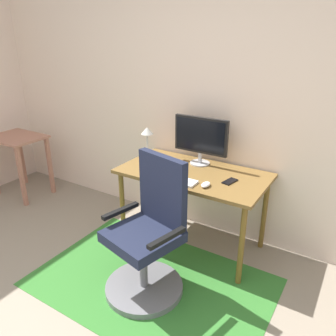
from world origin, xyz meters
TOP-DOWN VIEW (x-y plane):
  - wall_back at (0.00, 2.20)m, footprint 6.00×0.10m
  - area_rug at (0.13, 1.14)m, footprint 1.82×1.20m
  - desk at (0.14, 1.79)m, footprint 1.27×0.69m
  - monitor at (0.10, 1.99)m, footprint 0.51×0.18m
  - keyboard at (0.06, 1.55)m, footprint 0.43×0.13m
  - computer_mouse at (0.36, 1.57)m, footprint 0.06×0.10m
  - coffee_cup at (-0.15, 1.72)m, footprint 0.08×0.08m
  - cell_phone at (0.48, 1.76)m, footprint 0.10×0.15m
  - desk_lamp at (-0.28, 1.70)m, footprint 0.11×0.11m
  - office_chair at (0.14, 1.10)m, footprint 0.60×0.59m
  - side_table at (-2.09, 1.64)m, footprint 0.62×0.47m

SIDE VIEW (x-z plane):
  - area_rug at x=0.13m, z-range 0.00..0.01m
  - office_chair at x=0.14m, z-range -0.12..0.93m
  - side_table at x=-2.09m, z-range 0.21..0.94m
  - desk at x=0.14m, z-range 0.28..1.01m
  - cell_phone at x=0.48m, z-range 0.72..0.73m
  - keyboard at x=0.06m, z-range 0.72..0.74m
  - computer_mouse at x=0.36m, z-range 0.72..0.76m
  - coffee_cup at x=-0.15m, z-range 0.72..0.82m
  - desk_lamp at x=-0.28m, z-range 0.79..1.15m
  - monitor at x=0.10m, z-range 0.76..1.19m
  - wall_back at x=0.00m, z-range 0.00..2.60m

